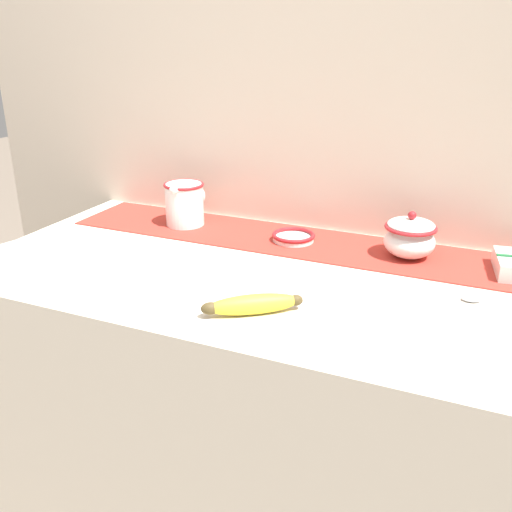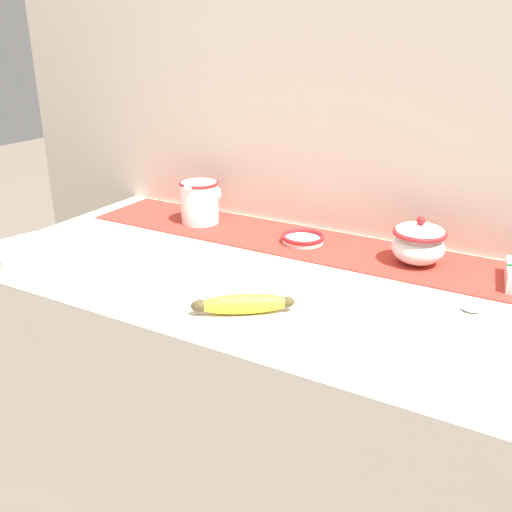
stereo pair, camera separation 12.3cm
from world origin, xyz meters
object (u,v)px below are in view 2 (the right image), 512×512
cream_pitcher (200,201)px  sugar_bowl (419,243)px  small_dish (303,238)px  spoon (464,308)px  napkin_stack (20,250)px  banana (243,304)px

cream_pitcher → sugar_bowl: cream_pitcher is taller
sugar_bowl → small_dish: size_ratio=1.10×
spoon → small_dish: bearing=148.8°
small_dish → napkin_stack: same height
cream_pitcher → sugar_bowl: 0.61m
napkin_stack → banana: bearing=0.3°
napkin_stack → spoon: bearing=12.9°
banana → spoon: banana is taller
spoon → napkin_stack: size_ratio=1.29×
sugar_bowl → napkin_stack: 0.94m
cream_pitcher → spoon: cream_pitcher is taller
small_dish → banana: banana is taller
banana → cream_pitcher: bearing=133.2°
spoon → cream_pitcher: bearing=157.8°
sugar_bowl → napkin_stack: sugar_bowl is taller
banana → sugar_bowl: bearing=61.4°
cream_pitcher → sugar_bowl: size_ratio=1.07×
cream_pitcher → banana: size_ratio=0.74×
cream_pitcher → banana: bearing=-46.8°
cream_pitcher → sugar_bowl: (0.61, -0.00, -0.01)m
cream_pitcher → small_dish: 0.32m
small_dish → spoon: (0.43, -0.18, -0.01)m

